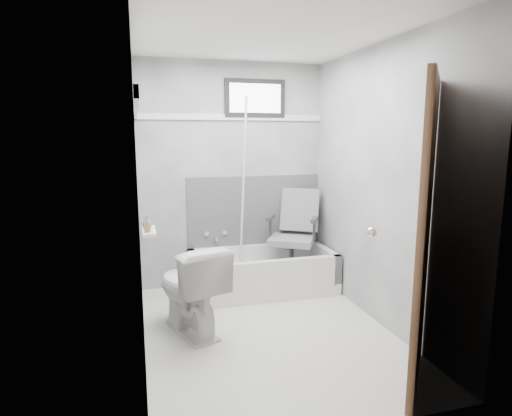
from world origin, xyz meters
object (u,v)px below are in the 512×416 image
object	(u,v)px
soap_bottle_b	(147,222)
toilet	(190,289)
office_chair	(292,234)
bathtub	(262,272)
soap_bottle_a	(148,225)
door	(494,246)

from	to	relation	value
soap_bottle_b	toilet	bearing A→B (deg)	1.58
soap_bottle_b	office_chair	bearing A→B (deg)	28.08
bathtub	soap_bottle_b	size ratio (longest dim) A/B	14.92
office_chair	soap_bottle_a	world-z (taller)	office_chair
bathtub	soap_bottle_a	size ratio (longest dim) A/B	15.30
office_chair	toilet	size ratio (longest dim) A/B	1.22
office_chair	toilet	world-z (taller)	office_chair
bathtub	soap_bottle_b	bearing A→B (deg)	-147.03
bathtub	door	bearing A→B (deg)	-71.25
door	soap_bottle_b	size ratio (longest dim) A/B	19.89
office_chair	soap_bottle_b	bearing A→B (deg)	-121.84
office_chair	soap_bottle_b	distance (m)	1.76
toilet	soap_bottle_a	bearing A→B (deg)	6.37
office_chair	soap_bottle_a	xyz separation A→B (m)	(-1.52, -0.95, 0.38)
toilet	soap_bottle_b	bearing A→B (deg)	-17.00
door	soap_bottle_b	distance (m)	2.41
bathtub	office_chair	bearing A→B (deg)	8.22
door	bathtub	bearing A→B (deg)	108.75
door	soap_bottle_a	distance (m)	2.33
bathtub	office_chair	distance (m)	0.52
soap_bottle_a	toilet	bearing A→B (deg)	24.94
office_chair	toilet	xyz separation A→B (m)	(-1.20, -0.80, -0.21)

